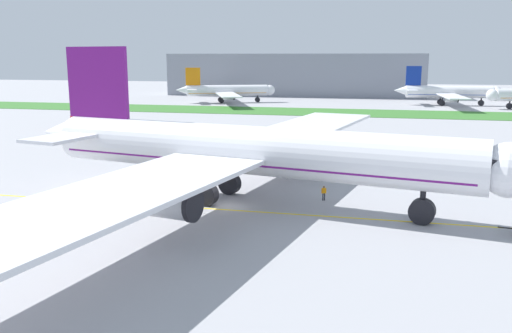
% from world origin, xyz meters
% --- Properties ---
extents(ground_plane, '(600.00, 600.00, 0.00)m').
position_xyz_m(ground_plane, '(0.00, 0.00, 0.00)').
color(ground_plane, '#9E9EA3').
rests_on(ground_plane, ground).
extents(apron_taxi_line, '(280.00, 0.36, 0.01)m').
position_xyz_m(apron_taxi_line, '(0.00, -1.39, 0.00)').
color(apron_taxi_line, yellow).
rests_on(apron_taxi_line, ground).
extents(grass_median_strip, '(320.00, 24.00, 0.10)m').
position_xyz_m(grass_median_strip, '(0.00, 109.52, 0.05)').
color(grass_median_strip, '#38722D').
rests_on(grass_median_strip, ground).
extents(airliner_foreground, '(59.64, 96.90, 17.90)m').
position_xyz_m(airliner_foreground, '(1.25, 2.03, 6.08)').
color(airliner_foreground, white).
rests_on(airliner_foreground, ground).
extents(ground_crew_wingwalker_port, '(0.37, 0.52, 1.59)m').
position_xyz_m(ground_crew_wingwalker_port, '(-17.02, 3.52, 0.97)').
color(ground_crew_wingwalker_port, black).
rests_on(ground_crew_wingwalker_port, ground).
extents(ground_crew_marshaller_front, '(0.40, 0.53, 1.63)m').
position_xyz_m(ground_crew_marshaller_front, '(-9.69, 1.79, 0.99)').
color(ground_crew_marshaller_front, black).
rests_on(ground_crew_marshaller_front, ground).
extents(ground_crew_wingwalker_starboard, '(0.56, 0.44, 1.77)m').
position_xyz_m(ground_crew_wingwalker_starboard, '(10.41, 5.04, 1.07)').
color(ground_crew_wingwalker_starboard, black).
rests_on(ground_crew_wingwalker_starboard, ground).
extents(service_truck_baggage_loader, '(5.38, 3.58, 2.46)m').
position_xyz_m(service_truck_baggage_loader, '(-25.39, 36.97, 1.40)').
color(service_truck_baggage_loader, yellow).
rests_on(service_truck_baggage_loader, ground).
extents(service_truck_fuel_bowser, '(5.81, 4.09, 2.88)m').
position_xyz_m(service_truck_fuel_bowser, '(-53.08, 58.73, 1.57)').
color(service_truck_fuel_bowser, '#B21E19').
rests_on(service_truck_fuel_bowser, ground).
extents(service_truck_catering_van, '(4.97, 3.08, 2.71)m').
position_xyz_m(service_truck_catering_van, '(-10.11, 48.42, 1.47)').
color(service_truck_catering_van, yellow).
rests_on(service_truck_catering_van, ground).
extents(parked_airliner_far_left, '(34.86, 55.89, 12.86)m').
position_xyz_m(parked_airliner_far_left, '(-40.03, 137.33, 4.36)').
color(parked_airliner_far_left, white).
rests_on(parked_airliner_far_left, ground).
extents(parked_airliner_far_centre, '(36.35, 56.62, 13.55)m').
position_xyz_m(parked_airliner_far_centre, '(38.52, 143.65, 4.59)').
color(parked_airliner_far_centre, white).
rests_on(parked_airliner_far_centre, ground).
extents(terminal_building, '(109.99, 20.00, 18.00)m').
position_xyz_m(terminal_building, '(-21.27, 179.58, 9.00)').
color(terminal_building, gray).
rests_on(terminal_building, ground).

